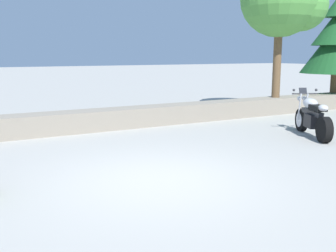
# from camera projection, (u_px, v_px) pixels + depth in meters

# --- Properties ---
(ground_plane) EXTENTS (120.00, 120.00, 0.00)m
(ground_plane) POSITION_uv_depth(u_px,v_px,m) (155.00, 180.00, 6.75)
(ground_plane) COLOR #A3A099
(stone_wall) EXTENTS (36.00, 0.80, 0.55)m
(stone_wall) POSITION_uv_depth(u_px,v_px,m) (74.00, 122.00, 10.83)
(stone_wall) COLOR gray
(stone_wall) RESTS_ON ground
(motorcycle_silver_centre) EXTENTS (1.12, 1.92, 1.18)m
(motorcycle_silver_centre) POSITION_uv_depth(u_px,v_px,m) (312.00, 117.00, 10.22)
(motorcycle_silver_centre) COLOR black
(motorcycle_silver_centre) RESTS_ON ground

